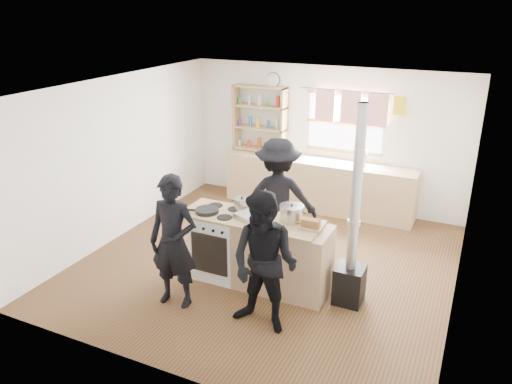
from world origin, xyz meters
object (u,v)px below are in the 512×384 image
cooking_island (261,252)px  person_far (278,198)px  thermos (363,158)px  skillet_greens (207,210)px  flue_heater (351,255)px  bread_board (311,225)px  stockpot_counter (292,213)px  stockpot_stove (242,204)px  roast_tray (250,216)px  person_near_left (173,242)px  person_near_right (264,264)px

cooking_island → person_far: (-0.14, 0.89, 0.41)m
thermos → skillet_greens: bearing=-115.4°
skillet_greens → flue_heater: flue_heater is taller
skillet_greens → thermos: bearing=64.6°
thermos → bread_board: size_ratio=1.03×
stockpot_counter → flue_heater: bearing=-4.0°
stockpot_counter → thermos: bearing=84.4°
stockpot_stove → person_far: (0.23, 0.70, -0.13)m
stockpot_counter → flue_heater: size_ratio=0.12×
roast_tray → person_near_left: person_near_left is taller
person_near_right → bread_board: bearing=79.8°
flue_heater → cooking_island: bearing=-176.4°
flue_heater → person_far: bearing=148.1°
stockpot_counter → person_near_right: 1.00m
flue_heater → person_far: (-1.31, 0.81, 0.22)m
cooking_island → person_near_right: person_near_right is taller
stockpot_stove → stockpot_counter: (0.73, -0.06, 0.02)m
person_near_right → roast_tray: bearing=129.7°
cooking_island → roast_tray: (-0.14, -0.04, 0.50)m
thermos → roast_tray: size_ratio=0.68×
roast_tray → bread_board: (0.79, 0.05, 0.01)m
thermos → person_far: size_ratio=0.17×
stockpot_stove → person_near_left: size_ratio=0.13×
thermos → flue_heater: 2.78m
bread_board → stockpot_stove: bearing=170.3°
cooking_island → roast_tray: 0.52m
roast_tray → person_near_right: (0.56, -0.81, -0.14)m
stockpot_counter → person_far: 0.92m
person_near_left → flue_heater: bearing=19.6°
stockpot_counter → cooking_island: bearing=-160.4°
stockpot_stove → person_near_right: (0.79, -1.04, -0.18)m
stockpot_stove → person_far: size_ratio=0.12×
cooking_island → roast_tray: roast_tray is taller
flue_heater → stockpot_counter: bearing=176.0°
skillet_greens → person_far: 1.15m
stockpot_stove → stockpot_counter: bearing=-4.9°
stockpot_counter → person_near_right: bearing=-86.3°
thermos → roast_tray: 2.91m
roast_tray → flue_heater: flue_heater is taller
roast_tray → person_near_left: (-0.63, -0.80, -0.14)m
bread_board → person_far: (-0.80, 0.87, -0.10)m
skillet_greens → person_far: person_far is taller
bread_board → roast_tray: bearing=-176.1°
person_near_left → person_far: 1.84m
thermos → flue_heater: size_ratio=0.12×
person_near_left → bread_board: bearing=25.3°
stockpot_stove → skillet_greens: bearing=-142.2°
thermos → person_far: person_far is taller
stockpot_counter → roast_tray: bearing=-161.4°
cooking_island → person_near_right: 1.01m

